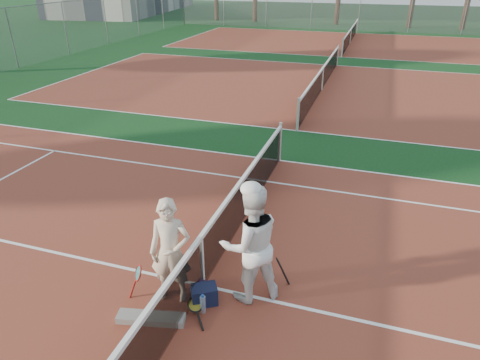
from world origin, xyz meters
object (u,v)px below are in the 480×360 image
Objects in this scene: sports_bag_navy at (204,295)px; racket_red at (139,281)px; racket_spare at (195,307)px; player_a at (171,252)px; racket_black_held at (279,273)px; net_main at (202,261)px; sports_bag_purple at (205,291)px; water_bottle at (203,304)px; player_b at (251,244)px.

racket_red is at bearing -171.98° from sports_bag_navy.
racket_red reaches higher than racket_spare.
racket_black_held is (1.56, 0.77, -0.61)m from player_a.
racket_red is 0.95× the size of racket_spare.
net_main reaches higher than sports_bag_purple.
racket_red is 1.89× the size of water_bottle.
player_b reaches higher than sports_bag_navy.
water_bottle is at bearing 11.50° from player_b.
racket_red is (-0.89, -0.52, -0.23)m from net_main.
water_bottle is at bearing 11.82° from racket_black_held.
net_main is 5.51× the size of player_b.
player_b is at bearing 7.71° from player_a.
racket_black_held is 1.89× the size of water_bottle.
player_a is 1.24m from player_b.
racket_black_held is at bearing -87.26° from racket_spare.
player_b is 6.64× the size of water_bottle.
player_b is 3.36× the size of racket_spare.
sports_bag_purple reaches higher than racket_spare.
player_b is 6.46× the size of sports_bag_purple.
net_main is 1.29m from racket_black_held.
racket_spare is (0.99, -0.05, -0.21)m from racket_red.
racket_red is 1.83× the size of sports_bag_purple.
racket_red is 1.01m from racket_spare.
racket_black_held is 1.83× the size of sports_bag_purple.
sports_bag_navy is (-0.63, -0.41, -0.84)m from player_b.
player_b is at bearing 8.52° from racket_black_held.
racket_black_held reaches higher than water_bottle.
sports_bag_purple is (-0.68, -0.29, -0.87)m from player_b.
racket_red is 1.00× the size of racket_black_held.
player_a is 0.90m from sports_bag_navy.
racket_spare is at bearing -45.33° from racket_red.
racket_red is 2.29m from racket_black_held.
player_a is at bearing 29.53° from racket_spare.
sports_bag_purple is at bearing -11.98° from player_b.
racket_spare is 1.98× the size of water_bottle.
sports_bag_navy is 0.13m from sports_bag_purple.
player_a is at bearing -6.06° from racket_black_held.
racket_black_held is 1.40× the size of sports_bag_navy.
water_bottle reaches higher than racket_spare.
sports_bag_purple is at bearing -43.42° from racket_spare.
net_main is 36.60× the size of water_bottle.
racket_black_held is at bearing 36.04° from sports_bag_navy.
racket_red is at bearing -9.14° from racket_black_held.
player_b is at bearing -24.15° from racket_red.
player_b reaches higher than sports_bag_purple.
player_a reaches higher than net_main.
player_a is 3.00× the size of racket_spare.
player_b is 1.92m from racket_red.
player_a reaches higher than water_bottle.
player_a is at bearing -14.73° from player_b.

